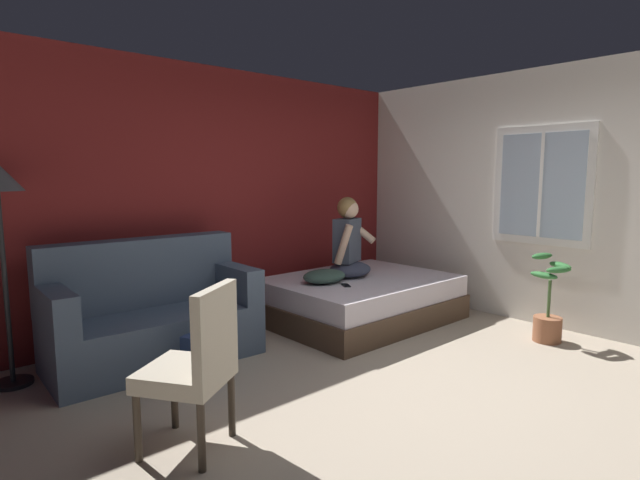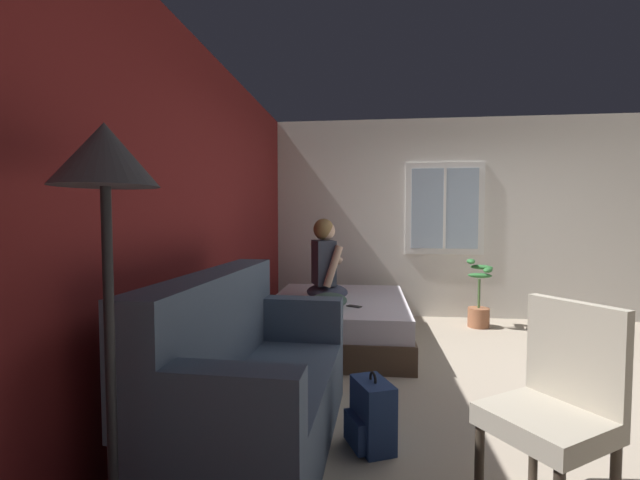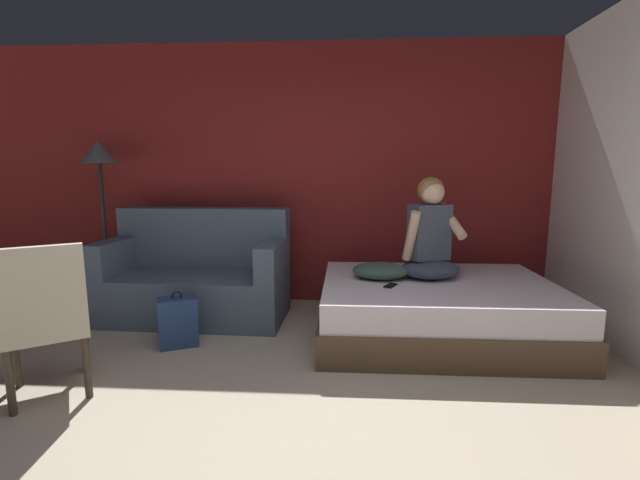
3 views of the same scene
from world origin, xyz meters
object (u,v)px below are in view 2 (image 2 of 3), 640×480
(throw_pillow, at_px, (329,301))
(cell_phone, at_px, (354,306))
(floor_lamp, at_px, (106,201))
(potted_plant, at_px, (479,303))
(couch, at_px, (249,382))
(bed, at_px, (338,320))
(backpack, at_px, (371,415))
(side_chair, at_px, (556,401))
(person_seated, at_px, (326,267))

(throw_pillow, xyz_separation_m, cell_phone, (0.07, -0.25, -0.07))
(floor_lamp, relative_size, potted_plant, 2.00)
(couch, xyz_separation_m, throw_pillow, (1.73, -0.31, 0.16))
(throw_pillow, bearing_deg, bed, -7.23)
(cell_phone, bearing_deg, floor_lamp, -165.52)
(bed, distance_m, throw_pillow, 0.58)
(bed, distance_m, backpack, 2.16)
(side_chair, distance_m, potted_plant, 3.48)
(throw_pillow, relative_size, floor_lamp, 0.28)
(couch, relative_size, person_seated, 1.98)
(side_chair, height_order, throw_pillow, side_chair)
(bed, relative_size, throw_pillow, 4.12)
(backpack, bearing_deg, bed, 9.29)
(bed, height_order, couch, couch)
(potted_plant, bearing_deg, throw_pillow, 126.64)
(cell_phone, distance_m, floor_lamp, 3.07)
(couch, height_order, cell_phone, couch)
(side_chair, bearing_deg, throw_pillow, 30.33)
(couch, relative_size, side_chair, 1.76)
(floor_lamp, bearing_deg, side_chair, -70.69)
(bed, height_order, backpack, bed)
(floor_lamp, bearing_deg, throw_pillow, -10.74)
(bed, distance_m, potted_plant, 1.89)
(person_seated, height_order, potted_plant, person_seated)
(bed, distance_m, person_seated, 0.62)
(throw_pillow, xyz_separation_m, floor_lamp, (-2.75, 0.52, 0.88))
(side_chair, height_order, person_seated, person_seated)
(bed, height_order, floor_lamp, floor_lamp)
(bed, distance_m, floor_lamp, 3.49)
(couch, xyz_separation_m, side_chair, (-0.40, -1.56, 0.14))
(couch, relative_size, backpack, 3.78)
(bed, relative_size, cell_phone, 13.75)
(side_chair, relative_size, potted_plant, 1.15)
(bed, relative_size, couch, 1.15)
(side_chair, xyz_separation_m, backpack, (0.48, 0.84, -0.34))
(person_seated, distance_m, floor_lamp, 3.26)
(bed, xyz_separation_m, cell_phone, (-0.42, -0.19, 0.25))
(throw_pillow, relative_size, potted_plant, 0.56)
(person_seated, relative_size, backpack, 1.91)
(side_chair, bearing_deg, person_seated, 27.28)
(floor_lamp, bearing_deg, backpack, -40.24)
(side_chair, height_order, potted_plant, side_chair)
(couch, distance_m, backpack, 0.75)
(side_chair, bearing_deg, couch, 75.54)
(potted_plant, bearing_deg, bed, 115.92)
(bed, relative_size, backpack, 4.32)
(person_seated, xyz_separation_m, backpack, (-2.08, -0.48, -0.64))
(bed, xyz_separation_m, person_seated, (-0.05, 0.14, 0.60))
(backpack, bearing_deg, person_seated, 13.10)
(throw_pillow, distance_m, cell_phone, 0.27)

